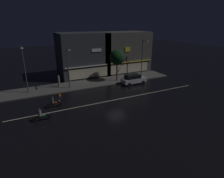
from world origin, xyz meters
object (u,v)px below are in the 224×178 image
streetlamp_mid (68,65)px  parked_car_near_kerb (133,79)px  motorcycle_following (41,116)px  traffic_cone (59,94)px  pedestrian_on_sidewalk (59,81)px  streetlamp_east (143,55)px  motorcycle_lead (53,103)px  streetlamp_west (24,66)px

streetlamp_mid → parked_car_near_kerb: (10.66, -2.29, -3.10)m
motorcycle_following → traffic_cone: bearing=-112.5°
streetlamp_mid → pedestrian_on_sidewalk: (-1.34, 1.76, -2.95)m
streetlamp_east → motorcycle_lead: (-18.96, -7.72, -3.59)m
streetlamp_east → motorcycle_lead: bearing=-157.8°
pedestrian_on_sidewalk → traffic_cone: bearing=-46.6°
streetlamp_west → parked_car_near_kerb: bearing=-10.1°
streetlamp_mid → motorcycle_following: 11.04m
motorcycle_lead → traffic_cone: size_ratio=3.45×
parked_car_near_kerb → motorcycle_following: (-16.20, -6.66, -0.24)m
motorcycle_lead → pedestrian_on_sidewalk: bearing=67.1°
streetlamp_mid → motorcycle_lead: bearing=-121.6°
streetlamp_mid → traffic_cone: (-2.18, -2.31, -3.69)m
streetlamp_mid → parked_car_near_kerb: bearing=-12.1°
motorcycle_following → streetlamp_west: bearing=-81.8°
streetlamp_west → motorcycle_lead: 8.02m
streetlamp_west → parked_car_near_kerb: (16.85, -2.99, -3.40)m
parked_car_near_kerb → motorcycle_following: bearing=-157.6°
pedestrian_on_sidewalk → motorcycle_lead: bearing=-51.7°
streetlamp_west → pedestrian_on_sidewalk: 5.93m
parked_car_near_kerb → pedestrian_on_sidewalk: bearing=161.4°
traffic_cone → parked_car_near_kerb: bearing=0.1°
streetlamp_east → pedestrian_on_sidewalk: (-16.63, 0.03, -3.20)m
pedestrian_on_sidewalk → streetlamp_mid: bearing=2.4°
streetlamp_mid → motorcycle_lead: (-3.68, -5.99, -3.34)m
streetlamp_mid → parked_car_near_kerb: 11.33m
streetlamp_east → pedestrian_on_sidewalk: streetlamp_east is taller
streetlamp_mid → streetlamp_east: 15.38m
parked_car_near_kerb → motorcycle_lead: bearing=-165.5°
traffic_cone → streetlamp_mid: bearing=46.6°
parked_car_near_kerb → traffic_cone: bearing=-179.9°
pedestrian_on_sidewalk → parked_car_near_kerb: (12.00, -4.05, -0.15)m
streetlamp_west → motorcycle_lead: streetlamp_west is taller
pedestrian_on_sidewalk → parked_car_near_kerb: size_ratio=0.44×
streetlamp_west → motorcycle_following: 10.34m
streetlamp_west → motorcycle_following: size_ratio=3.67×
streetlamp_west → streetlamp_mid: 6.24m
pedestrian_on_sidewalk → motorcycle_following: bearing=-56.3°
streetlamp_mid → motorcycle_following: streetlamp_mid is taller
pedestrian_on_sidewalk → motorcycle_following: 11.51m
streetlamp_west → streetlamp_mid: size_ratio=1.09×
streetlamp_west → motorcycle_following: bearing=-86.1°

